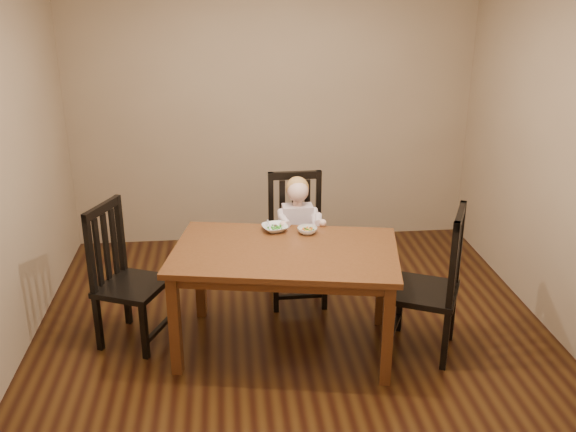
{
  "coord_description": "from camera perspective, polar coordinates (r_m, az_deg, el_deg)",
  "views": [
    {
      "loc": [
        -0.48,
        -4.26,
        2.64
      ],
      "look_at": [
        -0.02,
        0.25,
        0.9
      ],
      "focal_mm": 40.0,
      "sensor_mm": 36.0,
      "label": 1
    }
  ],
  "objects": [
    {
      "name": "bowl_peas",
      "position": [
        4.85,
        -1.18,
        -1.06
      ],
      "size": [
        0.23,
        0.23,
        0.05
      ],
      "primitive_type": "imported",
      "rotation": [
        0.0,
        0.0,
        0.23
      ],
      "color": "white",
      "rests_on": "dining_table"
    },
    {
      "name": "chair_left",
      "position": [
        4.91,
        -14.26,
        -5.33
      ],
      "size": [
        0.59,
        0.6,
        1.08
      ],
      "rotation": [
        0.0,
        0.0,
        -1.98
      ],
      "color": "black",
      "rests_on": "room"
    },
    {
      "name": "dining_table",
      "position": [
        4.58,
        -0.26,
        -4.04
      ],
      "size": [
        1.74,
        1.23,
        0.79
      ],
      "rotation": [
        0.0,
        0.0,
        -0.19
      ],
      "color": "#4E2A12",
      "rests_on": "room"
    },
    {
      "name": "fork",
      "position": [
        4.83,
        -1.68,
        -0.91
      ],
      "size": [
        0.03,
        0.14,
        0.05
      ],
      "rotation": [
        0.0,
        0.0,
        0.16
      ],
      "color": "silver",
      "rests_on": "bowl_peas"
    },
    {
      "name": "toddler",
      "position": [
        5.27,
        0.86,
        -1.02
      ],
      "size": [
        0.34,
        0.42,
        0.57
      ],
      "primitive_type": null,
      "rotation": [
        0.0,
        0.0,
        3.16
      ],
      "color": "silver",
      "rests_on": "chair_child"
    },
    {
      "name": "chair_child",
      "position": [
        5.38,
        0.78,
        -2.22
      ],
      "size": [
        0.48,
        0.45,
        1.08
      ],
      "rotation": [
        0.0,
        0.0,
        3.16
      ],
      "color": "black",
      "rests_on": "room"
    },
    {
      "name": "chair_right",
      "position": [
        4.72,
        12.73,
        -6.03
      ],
      "size": [
        0.62,
        0.63,
        1.12
      ],
      "rotation": [
        0.0,
        0.0,
        1.13
      ],
      "color": "black",
      "rests_on": "room"
    },
    {
      "name": "room",
      "position": [
        4.48,
        0.6,
        4.27
      ],
      "size": [
        4.01,
        4.01,
        2.71
      ],
      "color": "#3D230D",
      "rests_on": "ground"
    },
    {
      "name": "bowl_veg",
      "position": [
        4.81,
        1.73,
        -1.28
      ],
      "size": [
        0.17,
        0.17,
        0.05
      ],
      "primitive_type": "imported",
      "rotation": [
        0.0,
        0.0,
        0.15
      ],
      "color": "white",
      "rests_on": "dining_table"
    }
  ]
}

